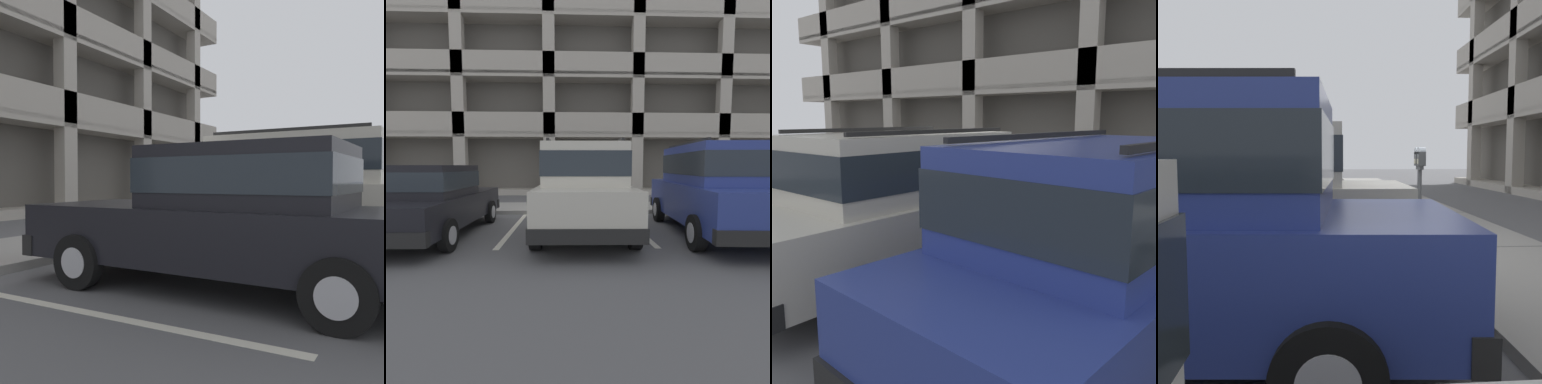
% 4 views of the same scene
% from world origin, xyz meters
% --- Properties ---
extents(ground_plane, '(80.00, 80.00, 0.10)m').
position_xyz_m(ground_plane, '(0.00, 0.00, -0.05)').
color(ground_plane, '#565659').
extents(sidewalk, '(40.00, 2.20, 0.12)m').
position_xyz_m(sidewalk, '(0.00, 1.30, 0.06)').
color(sidewalk, gray).
rests_on(sidewalk, ground_plane).
extents(parking_stall_lines, '(12.09, 4.80, 0.01)m').
position_xyz_m(parking_stall_lines, '(1.50, -1.40, 0.00)').
color(parking_stall_lines, silver).
rests_on(parking_stall_lines, ground_plane).
extents(silver_suv, '(2.10, 4.82, 2.03)m').
position_xyz_m(silver_suv, '(0.18, -2.36, 1.09)').
color(silver_suv, beige).
rests_on(silver_suv, ground_plane).
extents(red_sedan, '(1.91, 4.51, 1.54)m').
position_xyz_m(red_sedan, '(-3.11, -2.61, 0.82)').
color(red_sedan, black).
rests_on(red_sedan, ground_plane).
extents(parking_meter_near, '(0.35, 0.12, 1.55)m').
position_xyz_m(parking_meter_near, '(-0.30, 0.35, 1.27)').
color(parking_meter_near, '#595B60').
rests_on(parking_meter_near, sidewalk).
extents(fire_hydrant, '(0.30, 0.30, 0.70)m').
position_xyz_m(fire_hydrant, '(-4.05, 0.65, 0.46)').
color(fire_hydrant, red).
rests_on(fire_hydrant, sidewalk).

